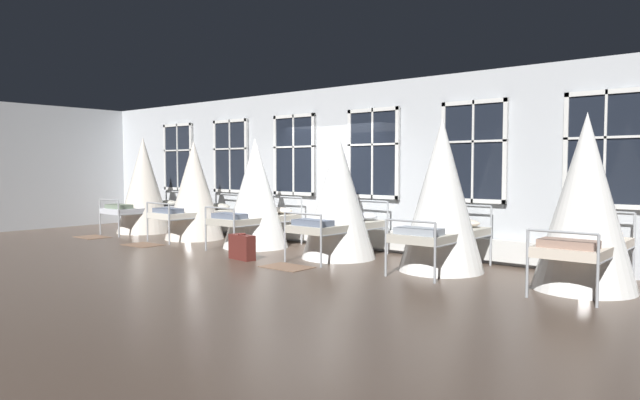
# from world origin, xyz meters

# --- Properties ---
(ground) EXTENTS (30.07, 30.07, 0.00)m
(ground) POSITION_xyz_m (0.00, 0.00, 0.00)
(ground) COLOR #4C3D33
(back_wall_with_windows) EXTENTS (16.03, 0.10, 3.28)m
(back_wall_with_windows) POSITION_xyz_m (0.00, 1.33, 1.64)
(back_wall_with_windows) COLOR silver
(back_wall_with_windows) RESTS_ON ground
(end_wall_left) EXTENTS (0.10, 6.75, 3.28)m
(end_wall_left) POSITION_xyz_m (-8.02, -1.60, 1.64)
(end_wall_left) COLOR silver
(end_wall_left) RESTS_ON ground
(window_bank) EXTENTS (11.62, 0.10, 2.71)m
(window_bank) POSITION_xyz_m (-0.00, 1.21, 1.07)
(window_bank) COLOR black
(window_bank) RESTS_ON ground
(cot_first) EXTENTS (1.34, 1.96, 2.38)m
(cot_first) POSITION_xyz_m (-5.17, 0.15, 1.15)
(cot_first) COLOR #9EA3A8
(cot_first) RESTS_ON ground
(cot_second) EXTENTS (1.34, 1.96, 2.23)m
(cot_second) POSITION_xyz_m (-3.15, 0.15, 1.08)
(cot_second) COLOR #9EA3A8
(cot_second) RESTS_ON ground
(cot_third) EXTENTS (1.34, 1.96, 2.23)m
(cot_third) POSITION_xyz_m (-1.08, 0.10, 1.08)
(cot_third) COLOR #9EA3A8
(cot_third) RESTS_ON ground
(cot_fourth) EXTENTS (1.34, 1.96, 2.22)m
(cot_fourth) POSITION_xyz_m (1.08, 0.10, 1.08)
(cot_fourth) COLOR #9EA3A8
(cot_fourth) RESTS_ON ground
(cot_fifth) EXTENTS (1.34, 1.96, 2.41)m
(cot_fifth) POSITION_xyz_m (3.12, 0.14, 1.17)
(cot_fifth) COLOR #9EA3A8
(cot_fifth) RESTS_ON ground
(cot_sixth) EXTENTS (1.34, 1.96, 2.37)m
(cot_sixth) POSITION_xyz_m (5.26, 0.11, 1.15)
(cot_sixth) COLOR #9EA3A8
(cot_sixth) RESTS_ON ground
(rug_first) EXTENTS (0.81, 0.58, 0.01)m
(rug_first) POSITION_xyz_m (-5.21, -1.21, 0.01)
(rug_first) COLOR brown
(rug_first) RESTS_ON ground
(rug_second) EXTENTS (0.82, 0.58, 0.01)m
(rug_second) POSITION_xyz_m (-3.13, -1.21, 0.01)
(rug_second) COLOR brown
(rug_second) RESTS_ON ground
(rug_fourth) EXTENTS (0.81, 0.57, 0.01)m
(rug_fourth) POSITION_xyz_m (1.04, -1.21, 0.01)
(rug_fourth) COLOR brown
(rug_fourth) RESTS_ON ground
(suitcase_dark) EXTENTS (0.58, 0.28, 0.47)m
(suitcase_dark) POSITION_xyz_m (-0.12, -1.15, 0.22)
(suitcase_dark) COLOR #5B231E
(suitcase_dark) RESTS_ON ground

